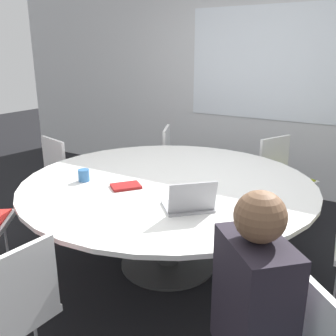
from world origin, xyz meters
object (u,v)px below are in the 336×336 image
chair_2 (283,173)px  chair_4 (66,169)px  chair_3 (177,157)px  spiral_notebook (126,186)px  chair_6 (5,308)px  laptop (189,203)px  person_0 (249,308)px  coffee_cup (84,175)px

chair_2 → chair_4: bearing=-37.0°
chair_3 → spiral_notebook: (0.48, -1.59, 0.23)m
chair_4 → chair_6: bearing=-37.2°
chair_2 → laptop: 1.79m
chair_6 → person_0: 1.16m
chair_3 → person_0: bearing=11.2°
chair_2 → chair_6: size_ratio=1.00×
chair_2 → chair_3: 1.21m
chair_4 → laptop: laptop is taller
person_0 → laptop: 0.92m
person_0 → spiral_notebook: 1.46m
chair_2 → chair_4: (-1.97, -1.05, 0.00)m
chair_6 → laptop: laptop is taller
laptop → coffee_cup: laptop is taller
chair_4 → chair_6: size_ratio=1.00×
chair_4 → laptop: bearing=-7.0°
chair_2 → coffee_cup: (-1.10, -1.69, 0.27)m
laptop → coffee_cup: (-0.96, 0.07, -0.01)m
chair_4 → laptop: size_ratio=2.17×
chair_4 → spiral_notebook: bearing=-11.1°
chair_3 → chair_2: bearing=68.0°
chair_6 → spiral_notebook: (-0.15, 1.16, 0.23)m
chair_2 → laptop: laptop is taller
coffee_cup → chair_4: bearing=143.7°
chair_2 → chair_3: bearing=-62.7°
laptop → chair_6: bearing=22.1°
chair_3 → spiral_notebook: 1.68m
chair_6 → laptop: (0.45, 1.03, 0.27)m
chair_6 → person_0: bearing=-67.4°
spiral_notebook → laptop: bearing=-12.0°
spiral_notebook → coffee_cup: size_ratio=2.81×
chair_3 → chair_6: 2.82m
chair_6 → spiral_notebook: 1.19m
person_0 → spiral_notebook: (-1.23, 0.80, 0.04)m
chair_2 → chair_4: size_ratio=1.00×
chair_2 → spiral_notebook: (-0.73, -1.64, 0.23)m
chair_4 → person_0: size_ratio=0.71×
spiral_notebook → coffee_cup: (-0.36, -0.05, 0.04)m
laptop → chair_2: bearing=-138.8°
chair_3 → laptop: 2.04m
chair_6 → spiral_notebook: size_ratio=3.33×
person_0 → spiral_notebook: person_0 is taller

